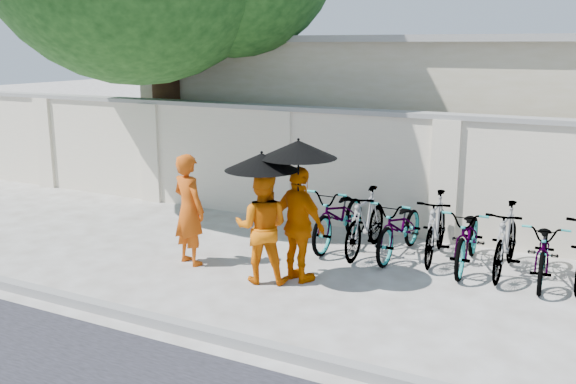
% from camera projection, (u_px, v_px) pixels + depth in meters
% --- Properties ---
extents(ground, '(80.00, 80.00, 0.00)m').
position_uv_depth(ground, '(239.00, 280.00, 8.80)').
color(ground, silver).
extents(kerb, '(40.00, 0.16, 0.12)m').
position_uv_depth(kerb, '(160.00, 322.00, 7.32)').
color(kerb, gray).
rests_on(kerb, ground).
extents(compound_wall, '(20.00, 0.30, 2.00)m').
position_uv_depth(compound_wall, '(388.00, 174.00, 10.88)').
color(compound_wall, beige).
rests_on(compound_wall, ground).
extents(building_behind, '(14.00, 6.00, 3.20)m').
position_uv_depth(building_behind, '(493.00, 120.00, 13.58)').
color(building_behind, '#BBB3A0').
rests_on(building_behind, ground).
extents(monk_left, '(0.69, 0.55, 1.64)m').
position_uv_depth(monk_left, '(189.00, 209.00, 9.30)').
color(monk_left, '#BA470B').
rests_on(monk_left, ground).
extents(monk_center, '(0.89, 0.79, 1.52)m').
position_uv_depth(monk_center, '(262.00, 227.00, 8.59)').
color(monk_center, '#DC6306').
rests_on(monk_center, ground).
extents(parasol_center, '(0.98, 0.98, 0.92)m').
position_uv_depth(parasol_center, '(262.00, 162.00, 8.30)').
color(parasol_center, black).
rests_on(parasol_center, ground).
extents(monk_right, '(1.01, 0.71, 1.58)m').
position_uv_depth(monk_right, '(299.00, 225.00, 8.60)').
color(monk_right, '#C25300').
rests_on(monk_right, ground).
extents(parasol_right, '(1.01, 1.01, 1.05)m').
position_uv_depth(parasol_right, '(298.00, 149.00, 8.29)').
color(parasol_right, black).
rests_on(parasol_right, ground).
extents(bike_0, '(0.67, 1.88, 0.98)m').
position_uv_depth(bike_0, '(340.00, 216.00, 10.22)').
color(bike_0, '#9E9EA2').
rests_on(bike_0, ground).
extents(bike_1, '(0.50, 1.69, 1.01)m').
position_uv_depth(bike_1, '(365.00, 222.00, 9.81)').
color(bike_1, '#9E9EA2').
rests_on(bike_1, ground).
extents(bike_2, '(0.67, 1.78, 0.92)m').
position_uv_depth(bike_2, '(400.00, 227.00, 9.69)').
color(bike_2, '#9E9EA2').
rests_on(bike_2, ground).
extents(bike_3, '(0.64, 1.71, 1.01)m').
position_uv_depth(bike_3, '(436.00, 227.00, 9.54)').
color(bike_3, '#9E9EA2').
rests_on(bike_3, ground).
extents(bike_4, '(0.73, 1.81, 0.93)m').
position_uv_depth(bike_4, '(469.00, 237.00, 9.18)').
color(bike_4, '#9E9EA2').
rests_on(bike_4, ground).
extents(bike_5, '(0.48, 1.66, 1.00)m').
position_uv_depth(bike_5, '(506.00, 240.00, 8.92)').
color(bike_5, '#9E9EA2').
rests_on(bike_5, ground).
extents(bike_6, '(0.71, 1.73, 0.89)m').
position_uv_depth(bike_6, '(545.00, 250.00, 8.66)').
color(bike_6, '#9E9EA2').
rests_on(bike_6, ground).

